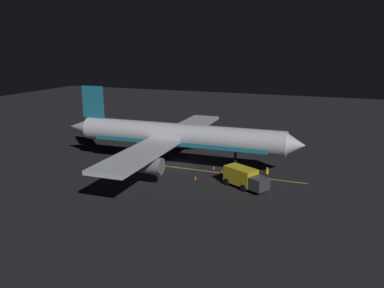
{
  "coord_description": "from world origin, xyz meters",
  "views": [
    {
      "loc": [
        49.43,
        21.08,
        17.16
      ],
      "look_at": [
        0.0,
        2.0,
        3.5
      ],
      "focal_mm": 35.69,
      "sensor_mm": 36.0,
      "label": 1
    }
  ],
  "objects_px": {
    "ground_crew_worker": "(267,173)",
    "traffic_cone_near_right": "(247,181)",
    "baggage_truck": "(244,178)",
    "traffic_cone_near_left": "(195,178)",
    "catering_truck": "(194,141)",
    "traffic_cone_under_wing": "(214,168)",
    "airliner": "(175,136)",
    "traffic_cone_far": "(222,172)"
  },
  "relations": [
    {
      "from": "airliner",
      "to": "ground_crew_worker",
      "type": "distance_m",
      "value": 14.31
    },
    {
      "from": "baggage_truck",
      "to": "traffic_cone_near_left",
      "type": "bearing_deg",
      "value": -95.49
    },
    {
      "from": "airliner",
      "to": "catering_truck",
      "type": "xyz_separation_m",
      "value": [
        -10.34,
        -0.92,
        -3.15
      ]
    },
    {
      "from": "traffic_cone_under_wing",
      "to": "traffic_cone_far",
      "type": "xyz_separation_m",
      "value": [
        1.36,
        1.61,
        0.0
      ]
    },
    {
      "from": "ground_crew_worker",
      "to": "traffic_cone_under_wing",
      "type": "xyz_separation_m",
      "value": [
        -1.71,
        -7.92,
        -0.64
      ]
    },
    {
      "from": "traffic_cone_near_right",
      "to": "traffic_cone_far",
      "type": "distance_m",
      "value": 4.81
    },
    {
      "from": "airliner",
      "to": "traffic_cone_far",
      "type": "distance_m",
      "value": 8.64
    },
    {
      "from": "catering_truck",
      "to": "traffic_cone_under_wing",
      "type": "bearing_deg",
      "value": 33.87
    },
    {
      "from": "airliner",
      "to": "traffic_cone_near_right",
      "type": "xyz_separation_m",
      "value": [
        3.52,
        11.64,
        -4.18
      ]
    },
    {
      "from": "traffic_cone_near_right",
      "to": "traffic_cone_near_left",
      "type": "bearing_deg",
      "value": -79.46
    },
    {
      "from": "traffic_cone_near_right",
      "to": "traffic_cone_under_wing",
      "type": "height_order",
      "value": "same"
    },
    {
      "from": "catering_truck",
      "to": "traffic_cone_under_wing",
      "type": "xyz_separation_m",
      "value": [
        10.11,
        6.79,
        -1.03
      ]
    },
    {
      "from": "ground_crew_worker",
      "to": "catering_truck",
      "type": "bearing_deg",
      "value": -128.8
    },
    {
      "from": "airliner",
      "to": "baggage_truck",
      "type": "bearing_deg",
      "value": 65.1
    },
    {
      "from": "ground_crew_worker",
      "to": "traffic_cone_under_wing",
      "type": "relative_size",
      "value": 3.16
    },
    {
      "from": "airliner",
      "to": "traffic_cone_near_right",
      "type": "height_order",
      "value": "airliner"
    },
    {
      "from": "baggage_truck",
      "to": "ground_crew_worker",
      "type": "height_order",
      "value": "baggage_truck"
    },
    {
      "from": "baggage_truck",
      "to": "ground_crew_worker",
      "type": "relative_size",
      "value": 3.54
    },
    {
      "from": "baggage_truck",
      "to": "catering_truck",
      "type": "xyz_separation_m",
      "value": [
        -15.75,
        -12.58,
        0.01
      ]
    },
    {
      "from": "baggage_truck",
      "to": "traffic_cone_under_wing",
      "type": "xyz_separation_m",
      "value": [
        -5.64,
        -5.79,
        -1.02
      ]
    },
    {
      "from": "traffic_cone_near_left",
      "to": "traffic_cone_near_right",
      "type": "relative_size",
      "value": 1.0
    },
    {
      "from": "baggage_truck",
      "to": "airliner",
      "type": "bearing_deg",
      "value": -114.9
    },
    {
      "from": "catering_truck",
      "to": "traffic_cone_near_left",
      "type": "distance_m",
      "value": 16.24
    },
    {
      "from": "ground_crew_worker",
      "to": "traffic_cone_under_wing",
      "type": "distance_m",
      "value": 8.13
    },
    {
      "from": "airliner",
      "to": "traffic_cone_far",
      "type": "bearing_deg",
      "value": 81.38
    },
    {
      "from": "ground_crew_worker",
      "to": "traffic_cone_near_left",
      "type": "bearing_deg",
      "value": -69.64
    },
    {
      "from": "baggage_truck",
      "to": "traffic_cone_near_left",
      "type": "distance_m",
      "value": 6.82
    },
    {
      "from": "ground_crew_worker",
      "to": "traffic_cone_far",
      "type": "xyz_separation_m",
      "value": [
        -0.35,
        -6.31,
        -0.64
      ]
    },
    {
      "from": "ground_crew_worker",
      "to": "traffic_cone_near_right",
      "type": "height_order",
      "value": "ground_crew_worker"
    },
    {
      "from": "baggage_truck",
      "to": "traffic_cone_near_right",
      "type": "distance_m",
      "value": 2.15
    },
    {
      "from": "traffic_cone_far",
      "to": "ground_crew_worker",
      "type": "bearing_deg",
      "value": 86.83
    },
    {
      "from": "catering_truck",
      "to": "traffic_cone_under_wing",
      "type": "relative_size",
      "value": 11.01
    },
    {
      "from": "airliner",
      "to": "traffic_cone_near_right",
      "type": "bearing_deg",
      "value": 73.19
    },
    {
      "from": "ground_crew_worker",
      "to": "airliner",
      "type": "bearing_deg",
      "value": -96.14
    },
    {
      "from": "ground_crew_worker",
      "to": "traffic_cone_near_right",
      "type": "xyz_separation_m",
      "value": [
        2.04,
        -2.14,
        -0.64
      ]
    },
    {
      "from": "baggage_truck",
      "to": "traffic_cone_near_right",
      "type": "xyz_separation_m",
      "value": [
        -1.89,
        -0.01,
        -1.02
      ]
    },
    {
      "from": "traffic_cone_near_left",
      "to": "catering_truck",
      "type": "bearing_deg",
      "value": -158.8
    },
    {
      "from": "catering_truck",
      "to": "traffic_cone_near_left",
      "type": "bearing_deg",
      "value": 21.2
    },
    {
      "from": "airliner",
      "to": "baggage_truck",
      "type": "relative_size",
      "value": 5.94
    },
    {
      "from": "traffic_cone_under_wing",
      "to": "traffic_cone_far",
      "type": "distance_m",
      "value": 2.11
    },
    {
      "from": "airliner",
      "to": "catering_truck",
      "type": "distance_m",
      "value": 10.85
    },
    {
      "from": "ground_crew_worker",
      "to": "traffic_cone_near_right",
      "type": "bearing_deg",
      "value": -46.44
    }
  ]
}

